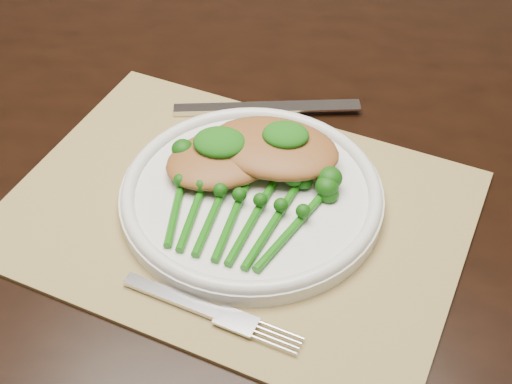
# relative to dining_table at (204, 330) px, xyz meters

# --- Properties ---
(dining_table) EXTENTS (1.61, 0.91, 0.75)m
(dining_table) POSITION_rel_dining_table_xyz_m (0.00, 0.00, 0.00)
(dining_table) COLOR black
(dining_table) RESTS_ON ground
(placemat) EXTENTS (0.55, 0.47, 0.00)m
(placemat) POSITION_rel_dining_table_xyz_m (0.07, -0.10, 0.37)
(placemat) COLOR #9B844F
(placemat) RESTS_ON dining_table
(dinner_plate) EXTENTS (0.28, 0.28, 0.03)m
(dinner_plate) POSITION_rel_dining_table_xyz_m (0.09, -0.09, 0.39)
(dinner_plate) COLOR silver
(dinner_plate) RESTS_ON placemat
(knife) EXTENTS (0.23, 0.06, 0.01)m
(knife) POSITION_rel_dining_table_xyz_m (0.06, 0.07, 0.38)
(knife) COLOR silver
(knife) RESTS_ON placemat
(fork) EXTENTS (0.18, 0.07, 0.01)m
(fork) POSITION_rel_dining_table_xyz_m (0.08, -0.24, 0.38)
(fork) COLOR silver
(fork) RESTS_ON placemat
(chicken_fillet_left) EXTENTS (0.17, 0.15, 0.03)m
(chicken_fillet_left) POSITION_rel_dining_table_xyz_m (0.06, -0.05, 0.41)
(chicken_fillet_left) COLOR #955B2B
(chicken_fillet_left) RESTS_ON dinner_plate
(chicken_fillet_right) EXTENTS (0.16, 0.12, 0.03)m
(chicken_fillet_right) POSITION_rel_dining_table_xyz_m (0.10, -0.04, 0.41)
(chicken_fillet_right) COLOR #955B2B
(chicken_fillet_right) RESTS_ON dinner_plate
(pesto_dollop_left) EXTENTS (0.06, 0.05, 0.02)m
(pesto_dollop_left) POSITION_rel_dining_table_xyz_m (0.05, -0.05, 0.42)
(pesto_dollop_left) COLOR #0D460A
(pesto_dollop_left) RESTS_ON chicken_fillet_left
(pesto_dollop_right) EXTENTS (0.05, 0.04, 0.02)m
(pesto_dollop_right) POSITION_rel_dining_table_xyz_m (0.12, -0.03, 0.43)
(pesto_dollop_right) COLOR #0D460A
(pesto_dollop_right) RESTS_ON chicken_fillet_right
(broccolini_bundle) EXTENTS (0.18, 0.19, 0.04)m
(broccolini_bundle) POSITION_rel_dining_table_xyz_m (0.08, -0.13, 0.40)
(broccolini_bundle) COLOR #135B0C
(broccolini_bundle) RESTS_ON dinner_plate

